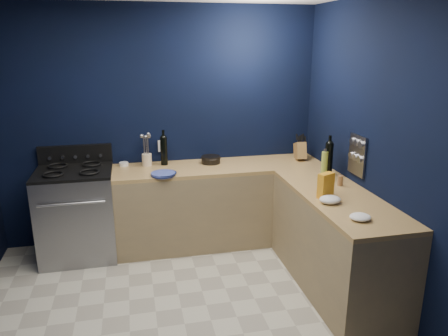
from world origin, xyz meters
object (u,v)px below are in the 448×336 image
object	(u,v)px
utensil_crock	(147,160)
knife_block	(300,151)
crouton_bag	(326,185)
gas_range	(78,215)
plate_stack	(163,174)

from	to	relation	value
utensil_crock	knife_block	bearing A→B (deg)	-3.69
crouton_bag	gas_range	bearing A→B (deg)	127.58
plate_stack	knife_block	xyz separation A→B (m)	(1.59, 0.29, 0.08)
utensil_crock	gas_range	bearing A→B (deg)	-166.40
gas_range	crouton_bag	size ratio (longest dim) A/B	4.22
gas_range	utensil_crock	world-z (taller)	utensil_crock
knife_block	crouton_bag	xyz separation A→B (m)	(-0.26, -1.23, 0.01)
gas_range	utensil_crock	size ratio (longest dim) A/B	6.91
utensil_crock	plate_stack	bearing A→B (deg)	-70.49
knife_block	crouton_bag	bearing A→B (deg)	-95.39
crouton_bag	knife_block	bearing A→B (deg)	52.97
plate_stack	utensil_crock	size ratio (longest dim) A/B	1.86
knife_block	crouton_bag	size ratio (longest dim) A/B	0.89
plate_stack	gas_range	bearing A→B (deg)	166.15
gas_range	crouton_bag	bearing A→B (deg)	-27.52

